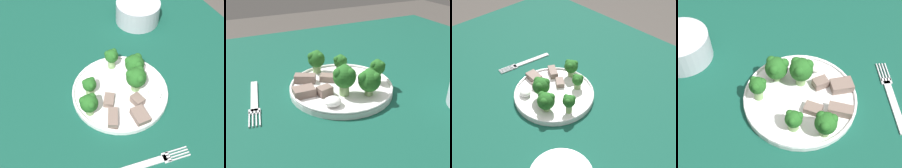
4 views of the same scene
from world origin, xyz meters
The scene contains 14 objects.
table centered at (0.00, 0.00, 0.66)m, with size 1.28×0.97×0.76m.
dinner_plate centered at (0.02, 0.04, 0.77)m, with size 0.24×0.24×0.02m.
fork centered at (0.21, 0.00, 0.76)m, with size 0.05×0.19×0.00m.
cream_bowl centered at (-0.21, 0.23, 0.79)m, with size 0.13×0.13×0.07m.
broccoli_floret_near_rim_left centered at (-0.06, 0.06, 0.81)m, with size 0.04×0.04×0.06m.
broccoli_floret_center_left centered at (-0.01, -0.03, 0.80)m, with size 0.04×0.03×0.05m.
broccoli_floret_back_left centered at (-0.02, 0.10, 0.81)m, with size 0.05×0.05×0.06m.
broccoli_floret_front_left centered at (0.03, 0.08, 0.82)m, with size 0.05×0.05×0.07m.
broccoli_floret_center_back centered at (0.04, -0.05, 0.81)m, with size 0.04×0.04×0.06m.
meat_slice_front_slice centered at (0.11, 0.04, 0.78)m, with size 0.05×0.03×0.02m.
meat_slice_middle_slice centered at (0.09, -0.02, 0.78)m, with size 0.05×0.04×0.02m.
meat_slice_rear_slice centered at (0.04, 0.00, 0.78)m, with size 0.04×0.04×0.02m.
meat_slice_edge_slice centered at (0.07, 0.06, 0.78)m, with size 0.03×0.03×0.02m.
sauce_dollop centered at (0.07, 0.11, 0.78)m, with size 0.04×0.03×0.02m.
Camera 1 is at (0.44, -0.21, 1.38)m, focal length 50.00 mm.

